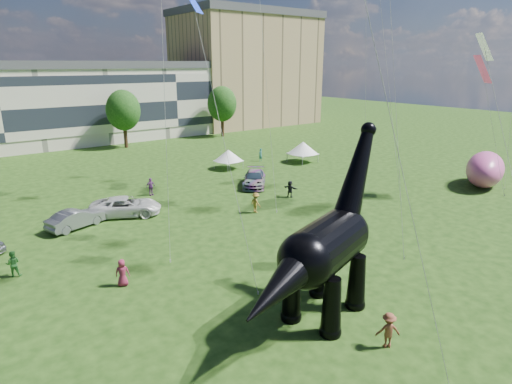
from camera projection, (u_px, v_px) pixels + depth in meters
ground at (352, 319)px, 22.25m from camera, size 220.00×220.00×0.00m
apartment_block at (246, 72)px, 91.82m from camera, size 28.00×18.00×22.00m
tree_mid_right at (123, 107)px, 65.59m from camera, size 5.20×5.20×9.44m
tree_far_right at (222, 101)px, 75.94m from camera, size 5.20×5.20×9.44m
dinosaur_sculpture at (322, 251)px, 21.26m from camera, size 12.16×5.43×10.02m
car_grey at (76, 219)px, 34.33m from camera, size 4.93×3.03×1.53m
car_white at (126, 206)px, 37.09m from camera, size 6.57×5.16×1.66m
car_dark at (255, 179)px, 46.06m from camera, size 5.35×5.77×1.63m
gazebo_near at (228, 155)px, 53.35m from camera, size 3.99×3.99×2.43m
gazebo_far at (303, 148)px, 56.90m from camera, size 4.05×4.05×2.76m
inflatable_pink at (485, 169)px, 45.77m from camera, size 8.28×6.34×3.71m
visitors at (177, 228)px, 32.09m from camera, size 44.93×35.89×1.82m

